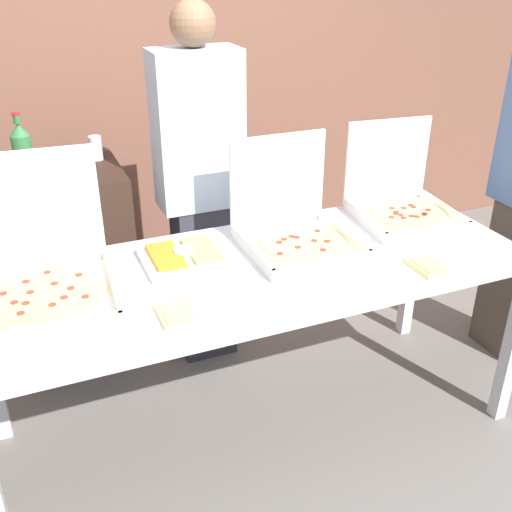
% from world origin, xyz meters
% --- Properties ---
extents(ground_plane, '(16.00, 16.00, 0.00)m').
position_xyz_m(ground_plane, '(0.00, 0.00, 0.00)').
color(ground_plane, slate).
extents(brick_wall_behind, '(10.00, 0.06, 2.80)m').
position_xyz_m(brick_wall_behind, '(0.00, 1.70, 1.40)').
color(brick_wall_behind, brown).
rests_on(brick_wall_behind, ground_plane).
extents(buffet_table, '(2.26, 0.86, 0.83)m').
position_xyz_m(buffet_table, '(0.00, 0.00, 0.74)').
color(buffet_table, silver).
rests_on(buffet_table, ground_plane).
extents(pizza_box_near_right, '(0.53, 0.55, 0.49)m').
position_xyz_m(pizza_box_near_right, '(-0.80, 0.10, 0.92)').
color(pizza_box_near_right, silver).
rests_on(pizza_box_near_right, buffet_table).
extents(pizza_box_near_left, '(0.47, 0.49, 0.43)m').
position_xyz_m(pizza_box_near_left, '(0.83, 0.21, 0.91)').
color(pizza_box_near_left, silver).
rests_on(pizza_box_near_left, buffet_table).
extents(pizza_box_far_left, '(0.44, 0.46, 0.44)m').
position_xyz_m(pizza_box_far_left, '(0.23, 0.12, 0.91)').
color(pizza_box_far_left, silver).
rests_on(pizza_box_far_left, buffet_table).
extents(paper_plate_front_center, '(0.24, 0.24, 0.03)m').
position_xyz_m(paper_plate_front_center, '(0.62, -0.28, 0.84)').
color(paper_plate_front_center, white).
rests_on(paper_plate_front_center, buffet_table).
extents(paper_plate_front_right, '(0.26, 0.26, 0.03)m').
position_xyz_m(paper_plate_front_right, '(-0.40, -0.23, 0.84)').
color(paper_plate_front_right, white).
rests_on(paper_plate_front_right, buffet_table).
extents(veggie_tray, '(0.34, 0.29, 0.05)m').
position_xyz_m(veggie_tray, '(-0.25, 0.16, 0.85)').
color(veggie_tray, white).
rests_on(veggie_tray, buffet_table).
extents(sideboard_podium, '(0.68, 0.51, 1.00)m').
position_xyz_m(sideboard_podium, '(-0.68, 0.97, 0.50)').
color(sideboard_podium, black).
rests_on(sideboard_podium, ground_plane).
extents(soda_bottle, '(0.09, 0.09, 0.32)m').
position_xyz_m(soda_bottle, '(-0.78, 0.89, 1.14)').
color(soda_bottle, '#2D6638').
rests_on(soda_bottle, sideboard_podium).
extents(soda_can_silver, '(0.07, 0.07, 0.12)m').
position_xyz_m(soda_can_silver, '(-0.43, 1.10, 1.06)').
color(soda_can_silver, silver).
rests_on(soda_can_silver, sideboard_podium).
extents(person_guest_cap, '(0.40, 0.22, 1.79)m').
position_xyz_m(person_guest_cap, '(-0.02, 0.66, 0.94)').
color(person_guest_cap, '#2D2D38').
rests_on(person_guest_cap, ground_plane).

